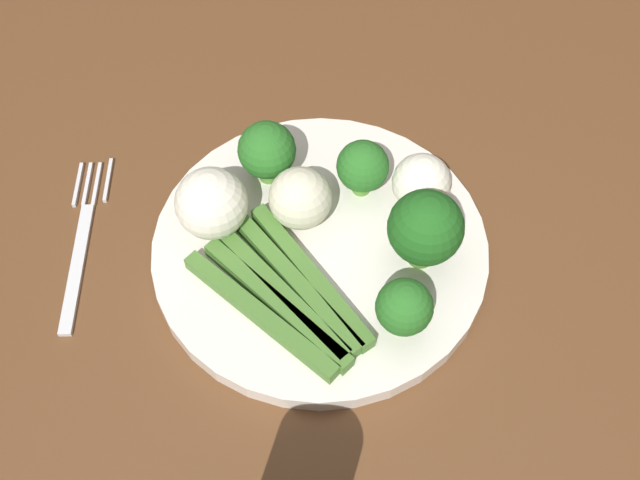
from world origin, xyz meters
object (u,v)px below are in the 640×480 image
at_px(asparagus_bundle, 284,293).
at_px(cauliflower_mid, 211,203).
at_px(broccoli_right, 425,229).
at_px(broccoli_front, 404,308).
at_px(plate, 320,249).
at_px(broccoli_back, 363,167).
at_px(broccoli_near_center, 267,151).
at_px(cauliflower_outer_edge, 305,199).
at_px(fork, 82,240).
at_px(cauliflower_front_left, 421,182).
at_px(dining_table, 307,287).

relative_size(asparagus_bundle, cauliflower_mid, 2.70).
bearing_deg(broccoli_right, broccoli_front, -95.25).
distance_m(plate, broccoli_right, 0.09).
bearing_deg(broccoli_back, broccoli_near_center, -178.48).
relative_size(broccoli_near_center, cauliflower_outer_edge, 1.15).
relative_size(broccoli_front, fork, 0.31).
height_order(asparagus_bundle, broccoli_right, broccoli_right).
height_order(plate, cauliflower_front_left, cauliflower_front_left).
height_order(broccoli_near_center, broccoli_right, broccoli_right).
height_order(broccoli_front, broccoli_back, same).
bearing_deg(cauliflower_outer_edge, broccoli_right, -11.65).
xyz_separation_m(broccoli_near_center, cauliflower_front_left, (0.13, 0.00, -0.01)).
distance_m(plate, cauliflower_mid, 0.09).
distance_m(broccoli_near_center, broccoli_right, 0.14).
xyz_separation_m(plate, broccoli_back, (0.02, 0.06, 0.04)).
bearing_deg(fork, broccoli_front, -109.70).
xyz_separation_m(asparagus_bundle, cauliflower_mid, (-0.07, 0.05, 0.02)).
relative_size(cauliflower_outer_edge, fork, 0.30).
bearing_deg(broccoli_front, cauliflower_outer_edge, 137.48).
xyz_separation_m(cauliflower_front_left, fork, (-0.26, -0.09, -0.04)).
relative_size(broccoli_back, cauliflower_mid, 0.91).
relative_size(plate, cauliflower_front_left, 5.61).
bearing_deg(plate, cauliflower_front_left, 39.43).
height_order(broccoli_back, cauliflower_front_left, broccoli_back).
relative_size(dining_table, broccoli_front, 23.18).
bearing_deg(broccoli_right, cauliflower_mid, -179.52).
bearing_deg(cauliflower_outer_edge, broccoli_front, -42.52).
height_order(asparagus_bundle, cauliflower_front_left, cauliflower_front_left).
xyz_separation_m(plate, cauliflower_outer_edge, (-0.02, 0.02, 0.03)).
height_order(asparagus_bundle, broccoli_front, broccoli_front).
xyz_separation_m(broccoli_near_center, fork, (-0.14, -0.08, -0.05)).
distance_m(broccoli_near_center, cauliflower_mid, 0.06).
xyz_separation_m(dining_table, plate, (0.02, -0.04, 0.13)).
distance_m(broccoli_right, fork, 0.28).
bearing_deg(broccoli_right, plate, -178.20).
distance_m(broccoli_back, fork, 0.23).
bearing_deg(cauliflower_front_left, plate, -140.57).
bearing_deg(broccoli_back, cauliflower_mid, -151.75).
bearing_deg(broccoli_right, broccoli_near_center, 157.81).
height_order(cauliflower_outer_edge, fork, cauliflower_outer_edge).
bearing_deg(dining_table, cauliflower_mid, -152.32).
bearing_deg(cauliflower_front_left, broccoli_near_center, -179.69).
distance_m(dining_table, plate, 0.13).
distance_m(broccoli_front, cauliflower_outer_edge, 0.12).
bearing_deg(broccoli_near_center, fork, -148.21).
bearing_deg(broccoli_near_center, plate, -45.98).
bearing_deg(fork, broccoli_right, -96.36).
distance_m(broccoli_near_center, fork, 0.17).
height_order(broccoli_near_center, cauliflower_mid, same).
xyz_separation_m(asparagus_bundle, broccoli_front, (0.09, -0.01, 0.02)).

